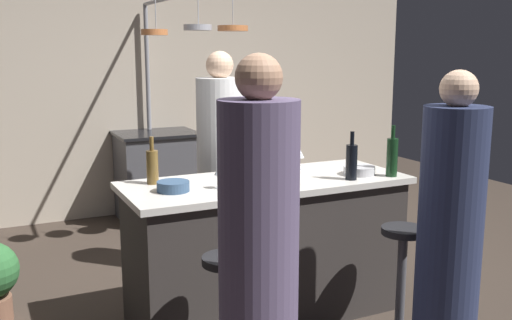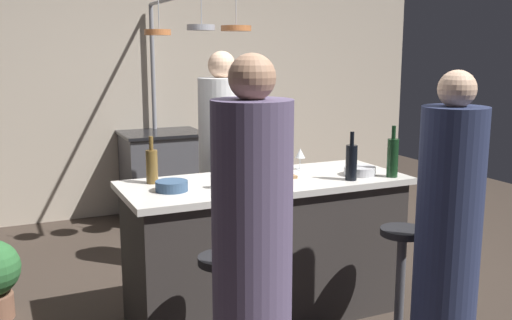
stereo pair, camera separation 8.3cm
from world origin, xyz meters
name	(u,v)px [view 2 (the right image)]	position (x,y,z in m)	size (l,w,h in m)	color
ground_plane	(265,313)	(0.00, 0.00, 0.00)	(9.00, 9.00, 0.00)	#382D26
back_wall	(150,89)	(0.00, 2.85, 1.30)	(6.40, 0.16, 2.60)	#BCAD99
kitchen_island	(266,247)	(0.00, 0.00, 0.45)	(1.80, 0.72, 0.90)	#332D2B
stove_range	(163,175)	(0.00, 2.45, 0.45)	(0.80, 0.64, 0.89)	#47474C
chef	(223,172)	(0.03, 0.82, 0.79)	(0.36, 0.36, 1.70)	white
bar_stool_left	(224,313)	(-0.53, -0.62, 0.38)	(0.28, 0.28, 0.68)	#4C4C51
guest_left	(252,260)	(-0.54, -0.99, 0.79)	(0.36, 0.36, 1.69)	#594C6B
bar_stool_right	(400,278)	(0.59, -0.62, 0.38)	(0.28, 0.28, 0.68)	#4C4C51
guest_right	(448,235)	(0.60, -0.98, 0.75)	(0.34, 0.34, 1.61)	#262D4C
overhead_pot_rack	(181,54)	(0.04, 1.85, 1.66)	(0.88, 1.56, 2.17)	gray
cutting_board	(267,176)	(0.04, 0.05, 0.91)	(0.32, 0.22, 0.02)	#997047
pepper_mill	(258,155)	(0.07, 0.27, 1.01)	(0.05, 0.05, 0.21)	#382319
wine_bottle_amber	(152,166)	(-0.68, 0.20, 1.01)	(0.07, 0.07, 0.29)	brown
wine_bottle_dark	(351,162)	(0.48, -0.23, 1.02)	(0.07, 0.07, 0.31)	black
wine_bottle_red	(393,157)	(0.77, -0.26, 1.03)	(0.07, 0.07, 0.33)	#143319
wine_glass_by_chef	(300,154)	(0.35, 0.19, 1.01)	(0.07, 0.07, 0.15)	silver
wine_glass_near_left_guest	(219,171)	(-0.35, -0.09, 1.01)	(0.07, 0.07, 0.15)	silver
mixing_bowl_steel	(360,171)	(0.62, -0.13, 0.93)	(0.21, 0.21, 0.06)	#B7B7BC
mixing_bowl_blue	(172,186)	(-0.62, -0.04, 0.93)	(0.19, 0.19, 0.06)	#334C6B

